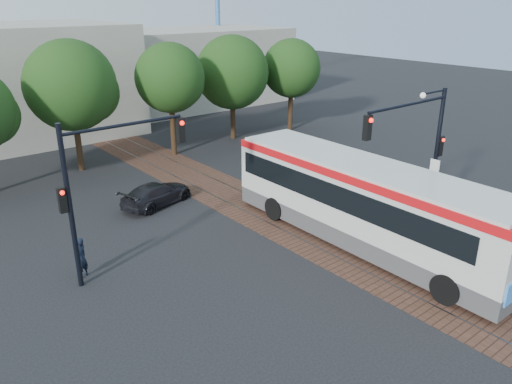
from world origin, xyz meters
TOP-DOWN VIEW (x-y plane):
  - ground at (0.00, 0.00)m, footprint 120.00×120.00m
  - trackbed at (0.00, 4.00)m, footprint 3.60×40.00m
  - tree_row at (1.21, 16.42)m, footprint 26.40×5.60m
  - warehouses at (-0.53, 28.75)m, footprint 40.00×13.00m
  - city_bus at (1.01, -0.23)m, footprint 2.99×13.22m
  - traffic_island at (4.82, -0.90)m, footprint 2.20×5.20m
  - signal_pole_main at (3.86, -0.81)m, footprint 5.49×0.46m
  - signal_pole_left at (-8.37, 4.00)m, footprint 4.99×0.34m
  - officer at (-9.22, 4.53)m, footprint 0.70×0.62m
  - parked_car at (-3.62, 9.01)m, footprint 4.24×2.60m

SIDE VIEW (x-z plane):
  - ground at x=0.00m, z-range 0.00..0.00m
  - trackbed at x=0.00m, z-range 0.00..0.02m
  - traffic_island at x=4.82m, z-range -0.24..0.89m
  - parked_car at x=-3.62m, z-range 0.00..1.15m
  - officer at x=-9.22m, z-range 0.00..1.60m
  - city_bus at x=1.01m, z-range 0.20..3.73m
  - warehouses at x=-0.53m, z-range -0.19..7.81m
  - signal_pole_left at x=-8.37m, z-range 0.86..6.86m
  - signal_pole_main at x=3.86m, z-range 1.16..7.16m
  - tree_row at x=1.21m, z-range 1.01..8.69m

